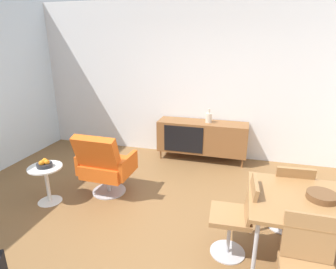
{
  "coord_description": "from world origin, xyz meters",
  "views": [
    {
      "loc": [
        0.74,
        -2.45,
        2.09
      ],
      "look_at": [
        -0.19,
        0.9,
        0.92
      ],
      "focal_mm": 29.6,
      "sensor_mm": 36.0,
      "label": 1
    }
  ],
  "objects": [
    {
      "name": "dining_chair_front_left",
      "position": [
        1.31,
        -0.59,
        0.47
      ],
      "size": [
        0.4,
        0.43,
        0.86
      ],
      "color": "#9E7042",
      "rests_on": "ground_plane"
    },
    {
      "name": "vase_cobalt",
      "position": [
        0.17,
        2.3,
        0.81
      ],
      "size": [
        0.11,
        0.11,
        0.25
      ],
      "color": "beige",
      "rests_on": "sideboard"
    },
    {
      "name": "sideboard",
      "position": [
        0.07,
        2.3,
        0.44
      ],
      "size": [
        1.6,
        0.45,
        0.72
      ],
      "color": "brown",
      "rests_on": "ground_plane"
    },
    {
      "name": "ground_plane",
      "position": [
        0.0,
        0.0,
        0.0
      ],
      "size": [
        8.32,
        8.32,
        0.0
      ],
      "primitive_type": "plane",
      "color": "brown"
    },
    {
      "name": "dining_chair_near_window",
      "position": [
        0.77,
        -0.02,
        0.47
      ],
      "size": [
        0.44,
        0.42,
        0.86
      ],
      "color": "#9E7042",
      "rests_on": "ground_plane"
    },
    {
      "name": "dining_chair_back_left",
      "position": [
        1.32,
        0.53,
        0.47
      ],
      "size": [
        0.43,
        0.45,
        0.86
      ],
      "color": "#9E7042",
      "rests_on": "ground_plane"
    },
    {
      "name": "side_table_round",
      "position": [
        -1.71,
        0.31,
        0.32
      ],
      "size": [
        0.44,
        0.44,
        0.52
      ],
      "color": "white",
      "rests_on": "ground_plane"
    },
    {
      "name": "wooden_bowl_on_table",
      "position": [
        1.49,
        0.01,
        0.77
      ],
      "size": [
        0.26,
        0.26,
        0.06
      ],
      "primitive_type": "cylinder",
      "color": "brown",
      "rests_on": "dining_table"
    },
    {
      "name": "lounge_chair_red",
      "position": [
        -1.05,
        0.7,
        0.47
      ],
      "size": [
        0.74,
        0.67,
        0.95
      ],
      "color": "#D85919",
      "rests_on": "ground_plane"
    },
    {
      "name": "wall_back",
      "position": [
        0.0,
        2.6,
        1.4
      ],
      "size": [
        6.8,
        0.12,
        2.8
      ],
      "primitive_type": "cube",
      "color": "white",
      "rests_on": "ground_plane"
    },
    {
      "name": "fruit_bowl",
      "position": [
        -1.71,
        0.31,
        0.56
      ],
      "size": [
        0.2,
        0.2,
        0.11
      ],
      "color": "#262628",
      "rests_on": "side_table_round"
    }
  ]
}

